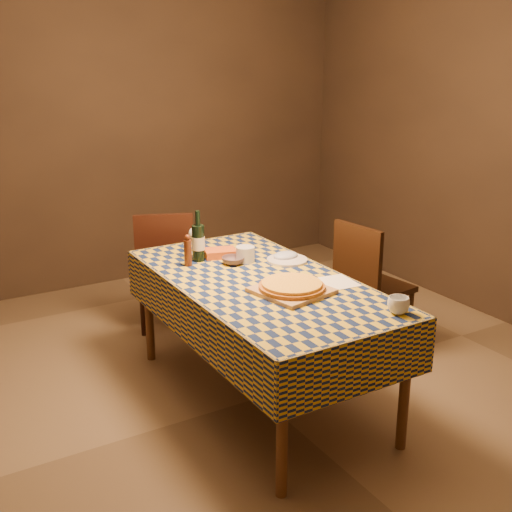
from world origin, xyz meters
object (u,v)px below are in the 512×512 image
(dining_table, at_px, (260,292))
(chair_far, at_px, (165,264))
(cutting_board, at_px, (292,291))
(pizza, at_px, (292,286))
(wine_bottle, at_px, (198,242))
(chair_right, at_px, (367,280))
(white_plate, at_px, (287,260))
(bowl, at_px, (233,260))

(dining_table, relative_size, chair_far, 1.98)
(cutting_board, height_order, pizza, pizza)
(cutting_board, bearing_deg, dining_table, 98.85)
(dining_table, distance_m, chair_far, 1.26)
(wine_bottle, relative_size, chair_right, 0.35)
(white_plate, distance_m, chair_far, 1.14)
(bowl, xyz_separation_m, white_plate, (0.32, -0.12, -0.01))
(cutting_board, height_order, bowl, bowl)
(dining_table, relative_size, wine_bottle, 5.71)
(wine_bottle, height_order, white_plate, wine_bottle)
(pizza, distance_m, wine_bottle, 0.79)
(dining_table, relative_size, cutting_board, 5.08)
(wine_bottle, xyz_separation_m, chair_right, (1.14, -0.30, -0.37))
(cutting_board, distance_m, white_plate, 0.55)
(pizza, height_order, chair_right, chair_right)
(chair_far, bearing_deg, wine_bottle, -95.46)
(chair_far, bearing_deg, white_plate, -68.67)
(dining_table, relative_size, pizza, 4.18)
(bowl, relative_size, wine_bottle, 0.44)
(cutting_board, relative_size, bowl, 2.55)
(dining_table, xyz_separation_m, pizza, (0.04, -0.26, 0.12))
(dining_table, height_order, white_plate, white_plate)
(dining_table, distance_m, cutting_board, 0.28)
(pizza, height_order, chair_far, chair_far)
(cutting_board, xyz_separation_m, chair_far, (-0.12, 1.51, -0.26))
(wine_bottle, bearing_deg, chair_far, 84.54)
(cutting_board, relative_size, chair_right, 0.39)
(cutting_board, bearing_deg, pizza, -75.96)
(wine_bottle, bearing_deg, pizza, -75.88)
(wine_bottle, relative_size, chair_far, 0.35)
(dining_table, relative_size, bowl, 12.97)
(pizza, relative_size, bowl, 3.10)
(wine_bottle, height_order, chair_far, wine_bottle)
(dining_table, distance_m, white_plate, 0.39)
(chair_far, bearing_deg, bowl, -84.74)
(dining_table, bearing_deg, chair_right, 11.62)
(pizza, distance_m, bowl, 0.60)
(cutting_board, xyz_separation_m, bowl, (-0.04, 0.60, 0.01))
(chair_far, distance_m, chair_right, 1.49)
(bowl, bearing_deg, cutting_board, -86.30)
(dining_table, height_order, bowl, bowl)
(chair_far, bearing_deg, dining_table, -86.26)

